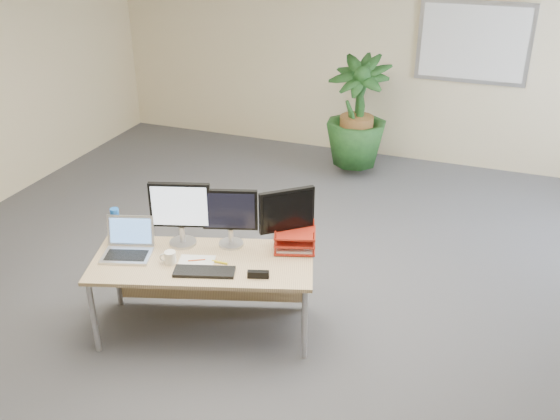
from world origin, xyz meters
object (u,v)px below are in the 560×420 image
at_px(desk, 205,269).
at_px(monitor_left, 180,210).
at_px(floor_plant, 357,116).
at_px(laptop, 128,245).
at_px(monitor_right, 230,214).

bearing_deg(desk, monitor_left, 159.11).
bearing_deg(floor_plant, desk, -95.94).
relative_size(desk, monitor_left, 3.44).
xyz_separation_m(desk, laptop, (-0.55, -0.18, 0.19)).
bearing_deg(monitor_left, desk, -20.89).
xyz_separation_m(desk, monitor_left, (-0.23, 0.09, 0.43)).
xyz_separation_m(floor_plant, monitor_right, (-0.21, -3.13, 0.16)).
bearing_deg(monitor_right, monitor_left, -162.09).
distance_m(floor_plant, monitor_left, 3.30).
height_order(monitor_left, monitor_right, monitor_left).
height_order(floor_plant, laptop, floor_plant).
bearing_deg(monitor_right, laptop, -150.74).
xyz_separation_m(floor_plant, laptop, (-0.90, -3.51, -0.05)).
height_order(floor_plant, monitor_left, floor_plant).
relative_size(floor_plant, monitor_right, 3.17).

